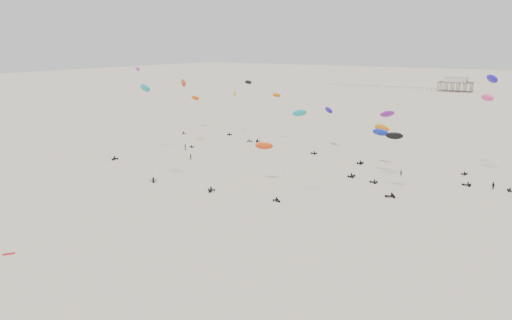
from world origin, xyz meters
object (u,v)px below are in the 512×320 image
Objects in this scene: pavilion_main at (455,85)px; rig_4 at (147,109)px; rig_0 at (129,103)px; rig_9 at (233,106)px; spectator_0 at (191,160)px.

pavilion_main is 0.91× the size of rig_4.
rig_9 is (5.30, 44.70, -5.04)m from rig_0.
rig_4 is at bearing 132.50° from rig_0.
spectator_0 is (-4.87, 20.90, -16.99)m from rig_4.
pavilion_main is at bearing 4.25° from rig_9.
pavilion_main is at bearing -80.65° from spectator_0.
rig_4 reaches higher than pavilion_main.
pavilion_main is at bearing -111.48° from rig_0.
rig_4 is 1.52× the size of rig_9.
pavilion_main is at bearing -137.36° from rig_4.
rig_0 is 24.92m from spectator_0.
rig_0 is 1.16× the size of rig_4.
rig_4 is at bearing 117.43° from spectator_0.
rig_9 is at bearing -108.95° from rig_0.
rig_0 reaches higher than rig_4.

